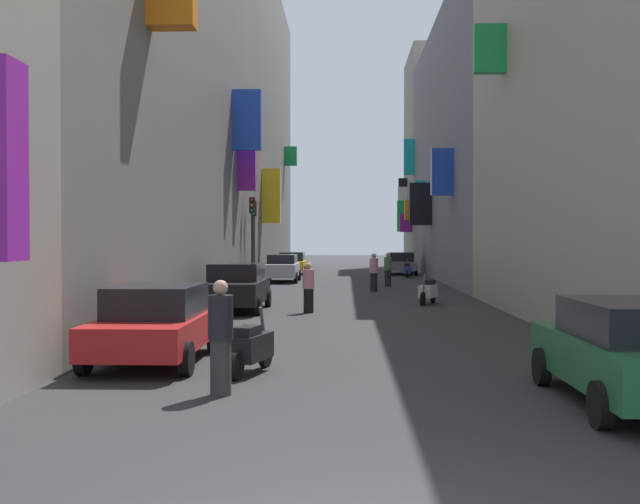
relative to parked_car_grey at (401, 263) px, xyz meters
The scene contains 20 objects.
ground_plane 13.82m from the parked_car_grey, 104.66° to the right, with size 140.00×140.00×0.00m, color #2D2D30.
building_left_mid_a 27.33m from the parked_car_grey, 116.26° to the right, with size 7.24×26.16×18.63m.
building_left_mid_b 15.23m from the parked_car_grey, 164.35° to the left, with size 7.08×26.85×20.44m.
building_right_mid_a 9.83m from the parked_car_grey, 51.48° to the right, with size 7.31×26.27×14.87m.
building_right_mid_b 15.09m from the parked_car_grey, 69.57° to the left, with size 6.95×9.17×17.30m.
parked_car_grey is the anchor object (origin of this frame).
parked_car_black 25.80m from the parked_car_grey, 106.20° to the right, with size 1.99×4.29×1.55m.
parked_car_silver 11.12m from the parked_car_grey, 129.48° to the right, with size 1.86×4.37×1.49m.
parked_car_red 35.71m from the parked_car_grey, 101.70° to the right, with size 1.97×3.94×1.47m.
parked_car_yellow 7.14m from the parked_car_grey, behind, with size 1.91×4.11×1.46m.
parked_car_green 38.35m from the parked_car_grey, 89.46° to the right, with size 1.84×4.19×1.49m.
scooter_white 22.15m from the parked_car_grey, 91.67° to the right, with size 0.83×1.88×1.13m.
scooter_black 36.45m from the parked_car_grey, 98.31° to the right, with size 0.71×1.75×1.13m.
scooter_blue 3.88m from the parked_car_grey, 88.28° to the right, with size 0.55×1.84×1.13m.
pedestrian_crossing 38.24m from the parked_car_grey, 98.27° to the right, with size 0.42×0.42×1.74m.
pedestrian_near_left 15.92m from the parked_car_grey, 98.52° to the right, with size 0.47×0.47×1.69m.
pedestrian_near_right 12.49m from the parked_car_grey, 97.07° to the right, with size 0.49×0.49×1.66m.
pedestrian_mid_street 25.87m from the parked_car_grey, 100.68° to the right, with size 0.53×0.53×1.59m.
traffic_light_near_corner 15.11m from the parked_car_grey, 122.92° to the right, with size 0.26×0.34×4.21m.
traffic_light_far_corner 16.06m from the parked_car_grey, 120.47° to the right, with size 0.26×0.34×4.32m.
Camera 1 is at (-0.13, -5.57, 2.36)m, focal length 41.70 mm.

